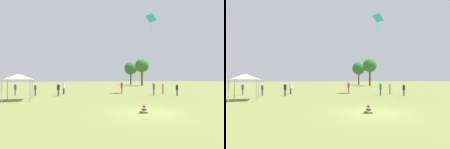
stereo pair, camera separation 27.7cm
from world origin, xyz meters
TOP-DOWN VIEW (x-y plane):
  - ground_plane at (0.00, 0.00)m, footprint 300.00×300.00m
  - seated_toddler at (-0.32, -0.20)m, footprint 0.43×0.52m
  - person_standing_0 at (-8.35, 14.64)m, footprint 0.38×0.38m
  - person_standing_1 at (3.67, 14.18)m, footprint 0.40×0.40m
  - person_standing_2 at (9.50, 9.01)m, footprint 0.35×0.35m
  - person_standing_3 at (-11.05, 16.37)m, footprint 0.30×0.30m
  - person_standing_4 at (-5.46, 13.29)m, footprint 0.51×0.51m
  - person_standing_5 at (6.85, 10.41)m, footprint 0.43×0.43m
  - person_standing_6 at (-4.67, 16.20)m, footprint 0.54×0.54m
  - person_standing_7 at (9.28, 11.88)m, footprint 0.39×0.39m
  - canopy_tent at (-9.48, 9.80)m, footprint 2.81×2.81m
  - kite_3 at (8.66, 14.11)m, footprint 1.58×1.75m
  - distant_tree_0 at (21.46, 41.78)m, footprint 4.55×4.55m
  - distant_tree_1 at (21.86, 51.81)m, footprint 4.97×4.97m

SIDE VIEW (x-z plane):
  - ground_plane at x=0.00m, z-range 0.00..0.00m
  - seated_toddler at x=-0.32m, z-range -0.05..0.53m
  - person_standing_2 at x=9.50m, z-range 0.15..1.72m
  - person_standing_0 at x=-8.35m, z-range 0.16..1.73m
  - person_standing_3 at x=-11.05m, z-range 0.16..1.73m
  - person_standing_4 at x=-5.46m, z-range 0.15..1.83m
  - person_standing_7 at x=9.28m, z-range 0.18..1.83m
  - person_standing_6 at x=-4.67m, z-range 0.17..1.94m
  - person_standing_5 at x=6.85m, z-range 0.19..1.96m
  - person_standing_1 at x=3.67m, z-range 0.19..1.99m
  - canopy_tent at x=-9.48m, z-range 1.06..3.79m
  - distant_tree_1 at x=21.86m, z-range 1.93..10.85m
  - distant_tree_0 at x=21.46m, z-range 2.17..11.22m
  - kite_3 at x=8.66m, z-range 5.55..18.01m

